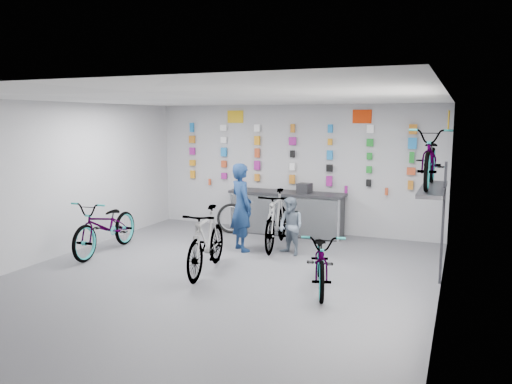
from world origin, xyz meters
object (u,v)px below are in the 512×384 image
at_px(counter, 286,214).
at_px(customer, 291,226).
at_px(bike_service, 276,219).
at_px(clerk, 241,207).
at_px(bike_center, 206,241).
at_px(bike_right, 322,259).
at_px(bike_left, 106,226).

distance_m(counter, customer, 1.78).
bearing_deg(bike_service, clerk, -150.35).
relative_size(counter, bike_center, 1.41).
relative_size(clerk, customer, 1.56).
bearing_deg(bike_right, bike_center, 161.91).
xyz_separation_m(bike_service, customer, (0.45, -0.40, -0.03)).
height_order(clerk, customer, clerk).
relative_size(bike_left, bike_service, 1.05).
distance_m(bike_center, bike_service, 2.14).
distance_m(bike_center, clerk, 1.65).
relative_size(bike_right, clerk, 1.03).
bearing_deg(bike_left, customer, 14.62).
relative_size(bike_center, bike_service, 0.96).
bearing_deg(clerk, bike_left, 67.88).
height_order(bike_left, clerk, clerk).
height_order(counter, customer, customer).
height_order(counter, bike_right, counter).
relative_size(counter, bike_service, 1.35).
distance_m(bike_left, bike_right, 4.57).
distance_m(bike_left, bike_service, 3.44).
distance_m(bike_right, customer, 2.04).
bearing_deg(clerk, bike_center, 133.26).
height_order(counter, bike_left, bike_left).
distance_m(counter, bike_right, 3.79).
bearing_deg(customer, counter, 138.61).
bearing_deg(clerk, customer, -135.46).
bearing_deg(customer, bike_left, -133.05).
relative_size(bike_left, clerk, 1.17).
bearing_deg(customer, bike_right, -30.88).
xyz_separation_m(bike_left, bike_right, (4.55, -0.44, -0.07)).
relative_size(counter, customer, 2.35).
xyz_separation_m(bike_center, bike_service, (0.53, 2.07, 0.03)).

